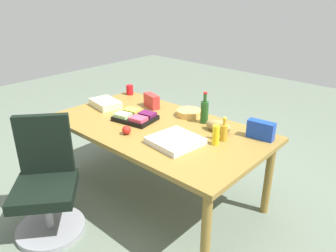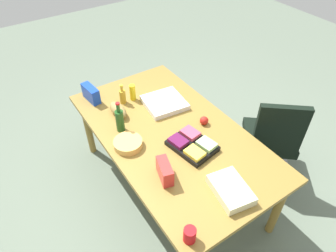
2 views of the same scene
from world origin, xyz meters
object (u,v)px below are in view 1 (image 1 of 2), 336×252
at_px(chip_bag_blue, 261,130).
at_px(conference_table, 157,133).
at_px(mustard_bottle, 216,135).
at_px(pizza_box, 175,141).
at_px(office_chair, 47,191).
at_px(red_solo_cup, 130,90).
at_px(fruit_platter, 135,117).
at_px(apple_red, 127,130).
at_px(dressing_bottle, 224,132).
at_px(chip_bag_red, 152,101).
at_px(wine_bottle, 204,111).
at_px(chip_bowl, 189,113).
at_px(sheet_cake, 105,103).
at_px(bread_loaf, 218,126).

bearing_deg(chip_bag_blue, conference_table, -154.75).
distance_m(mustard_bottle, pizza_box, 0.32).
relative_size(office_chair, red_solo_cup, 8.76).
bearing_deg(fruit_platter, apple_red, -56.07).
relative_size(conference_table, dressing_bottle, 9.89).
xyz_separation_m(conference_table, chip_bag_red, (-0.38, 0.31, 0.14)).
xyz_separation_m(wine_bottle, chip_bag_blue, (0.54, 0.04, -0.04)).
bearing_deg(office_chair, chip_bag_blue, 48.77).
height_order(chip_bowl, chip_bag_blue, chip_bag_blue).
bearing_deg(dressing_bottle, conference_table, -166.30).
bearing_deg(sheet_cake, conference_table, -0.48).
distance_m(fruit_platter, dressing_bottle, 0.87).
relative_size(wine_bottle, chip_bag_blue, 1.33).
xyz_separation_m(dressing_bottle, bread_loaf, (-0.13, 0.12, -0.03)).
distance_m(office_chair, mustard_bottle, 1.44).
distance_m(fruit_platter, red_solo_cup, 0.80).
distance_m(dressing_bottle, pizza_box, 0.40).
xyz_separation_m(office_chair, chip_bag_red, (-0.03, 1.26, 0.45)).
relative_size(fruit_platter, apple_red, 5.30).
xyz_separation_m(conference_table, apple_red, (-0.07, -0.30, 0.11)).
bearing_deg(fruit_platter, bread_loaf, 22.99).
bearing_deg(chip_bag_red, chip_bowl, 9.60).
bearing_deg(red_solo_cup, fruit_platter, -38.20).
relative_size(fruit_platter, wine_bottle, 1.38).
bearing_deg(apple_red, office_chair, -113.70).
height_order(pizza_box, chip_bag_blue, chip_bag_blue).
xyz_separation_m(dressing_bottle, mustard_bottle, (-0.01, -0.10, 0.00)).
bearing_deg(chip_bowl, pizza_box, -61.26).
distance_m(conference_table, red_solo_cup, 0.99).
distance_m(wine_bottle, apple_red, 0.73).
height_order(sheet_cake, chip_bag_blue, chip_bag_blue).
xyz_separation_m(chip_bag_red, sheet_cake, (-0.37, -0.31, -0.03)).
height_order(sheet_cake, wine_bottle, wine_bottle).
height_order(chip_bag_red, wine_bottle, wine_bottle).
bearing_deg(pizza_box, apple_red, -155.51).
distance_m(office_chair, chip_bag_red, 1.33).
bearing_deg(wine_bottle, sheet_cake, -161.63).
distance_m(pizza_box, wine_bottle, 0.52).
distance_m(chip_bowl, dressing_bottle, 0.60).
bearing_deg(apple_red, dressing_bottle, 33.63).
relative_size(conference_table, wine_bottle, 6.77).
xyz_separation_m(chip_bag_red, red_solo_cup, (-0.49, 0.14, -0.01)).
bearing_deg(red_solo_cup, pizza_box, -26.64).
height_order(bread_loaf, apple_red, bread_loaf).
distance_m(sheet_cake, wine_bottle, 1.08).
bearing_deg(red_solo_cup, office_chair, -69.53).
height_order(fruit_platter, pizza_box, fruit_platter).
xyz_separation_m(bread_loaf, apple_red, (-0.54, -0.57, -0.01)).
height_order(dressing_bottle, apple_red, dressing_bottle).
distance_m(apple_red, chip_bag_blue, 1.11).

